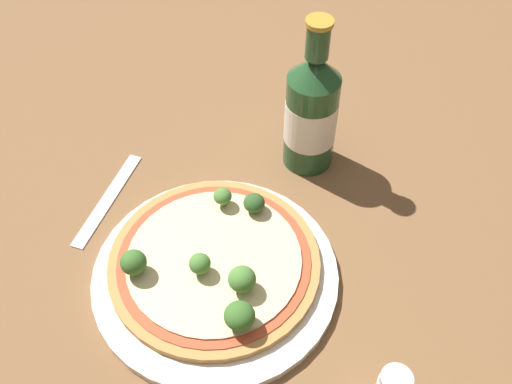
% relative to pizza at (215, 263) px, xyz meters
% --- Properties ---
extents(ground_plane, '(3.00, 3.00, 0.00)m').
position_rel_pizza_xyz_m(ground_plane, '(-0.00, 0.00, -0.02)').
color(ground_plane, brown).
extents(plate, '(0.30, 0.30, 0.01)m').
position_rel_pizza_xyz_m(plate, '(0.01, -0.01, -0.01)').
color(plate, silver).
rests_on(plate, ground_plane).
extents(pizza, '(0.26, 0.26, 0.01)m').
position_rel_pizza_xyz_m(pizza, '(0.00, 0.00, 0.00)').
color(pizza, '#B77F42').
rests_on(pizza, plate).
extents(broccoli_floret_0, '(0.03, 0.03, 0.03)m').
position_rel_pizza_xyz_m(broccoli_floret_0, '(-0.01, 0.09, 0.02)').
color(broccoli_floret_0, '#89A866').
rests_on(broccoli_floret_0, pizza).
extents(broccoli_floret_1, '(0.03, 0.03, 0.03)m').
position_rel_pizza_xyz_m(broccoli_floret_1, '(-0.06, -0.07, 0.03)').
color(broccoli_floret_1, '#89A866').
rests_on(broccoli_floret_1, pizza).
extents(broccoli_floret_2, '(0.03, 0.03, 0.03)m').
position_rel_pizza_xyz_m(broccoli_floret_2, '(0.08, -0.05, 0.03)').
color(broccoli_floret_2, '#89A866').
rests_on(broccoli_floret_2, pizza).
extents(broccoli_floret_3, '(0.02, 0.02, 0.03)m').
position_rel_pizza_xyz_m(broccoli_floret_3, '(-0.05, 0.07, 0.02)').
color(broccoli_floret_3, '#89A866').
rests_on(broccoli_floret_3, pizza).
extents(broccoli_floret_4, '(0.03, 0.03, 0.03)m').
position_rel_pizza_xyz_m(broccoli_floret_4, '(-0.00, -0.02, 0.02)').
color(broccoli_floret_4, '#89A866').
rests_on(broccoli_floret_4, pizza).
extents(broccoli_floret_5, '(0.03, 0.03, 0.03)m').
position_rel_pizza_xyz_m(broccoli_floret_5, '(0.05, -0.01, 0.03)').
color(broccoli_floret_5, '#89A866').
rests_on(broccoli_floret_5, pizza).
extents(beer_bottle, '(0.07, 0.07, 0.23)m').
position_rel_pizza_xyz_m(beer_bottle, '(-0.02, 0.23, 0.07)').
color(beer_bottle, '#234C28').
rests_on(beer_bottle, ground_plane).
extents(fork, '(0.07, 0.17, 0.00)m').
position_rel_pizza_xyz_m(fork, '(-0.19, -0.00, -0.02)').
color(fork, silver).
rests_on(fork, ground_plane).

